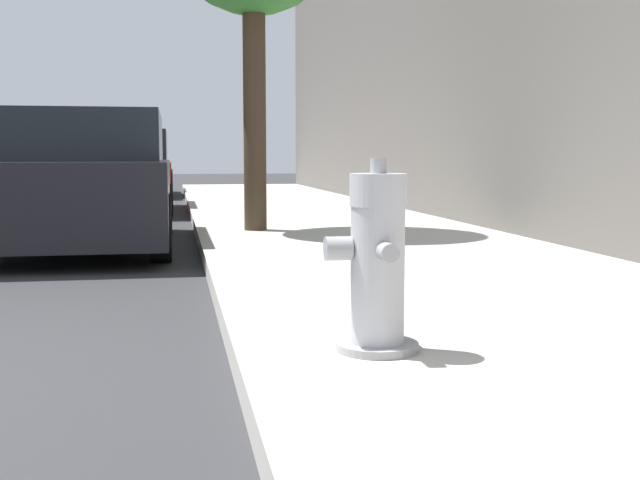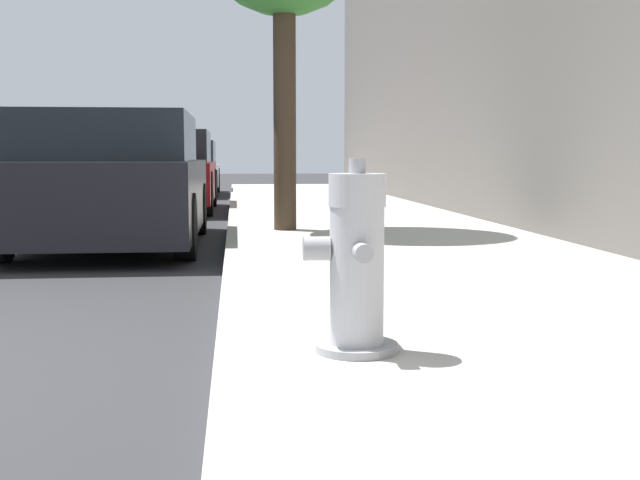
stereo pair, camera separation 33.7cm
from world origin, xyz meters
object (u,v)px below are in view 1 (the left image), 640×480
Objects in this scene: fire_hydrant at (377,265)px; parked_car_mid at (121,173)px; parked_car_near at (79,183)px; parked_car_far at (133,169)px.

parked_car_mid is at bearing 99.03° from fire_hydrant.
parked_car_near is at bearing -90.85° from parked_car_mid.
parked_car_near is at bearing -90.06° from parked_car_far.
parked_car_near is 5.43m from parked_car_mid.
parked_car_near is (-1.80, 5.39, 0.17)m from fire_hydrant.
parked_car_near reaches higher than parked_car_far.
parked_car_far is (0.01, 11.21, -0.04)m from parked_car_near.
fire_hydrant is 0.18× the size of parked_car_far.
parked_car_near is 1.03× the size of parked_car_mid.
fire_hydrant is 0.21× the size of parked_car_mid.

